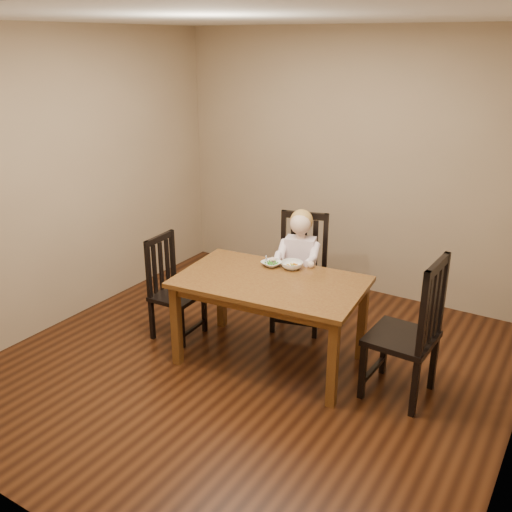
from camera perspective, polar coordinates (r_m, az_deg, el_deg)
The scene contains 9 objects.
room at distance 4.30m, azimuth -0.58°, elevation 4.47°, with size 4.01×4.01×2.71m.
dining_table at distance 4.63m, azimuth 1.46°, elevation -3.38°, with size 1.58×1.04×0.75m.
chair_child at distance 5.34m, azimuth 4.45°, elevation -1.76°, with size 0.56×0.55×1.07m.
chair_left at distance 5.21m, azimuth -8.32°, elevation -3.28°, with size 0.41×0.42×0.94m.
chair_right at distance 4.38m, azimuth 15.13°, elevation -7.38°, with size 0.49×0.51×1.14m.
toddler at distance 5.23m, azimuth 4.38°, elevation -0.35°, with size 0.36×0.45×0.62m, color white, non-canonical shape.
bowl_peas at distance 4.87m, azimuth 1.57°, elevation -0.78°, with size 0.17×0.17×0.04m, color white.
bowl_veg at distance 4.82m, azimuth 3.61°, elevation -0.92°, with size 0.18×0.18×0.06m, color white.
fork at distance 4.86m, azimuth 1.05°, elevation -0.51°, with size 0.08×0.11×0.05m.
Camera 1 is at (2.22, -3.47, 2.57)m, focal length 40.00 mm.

